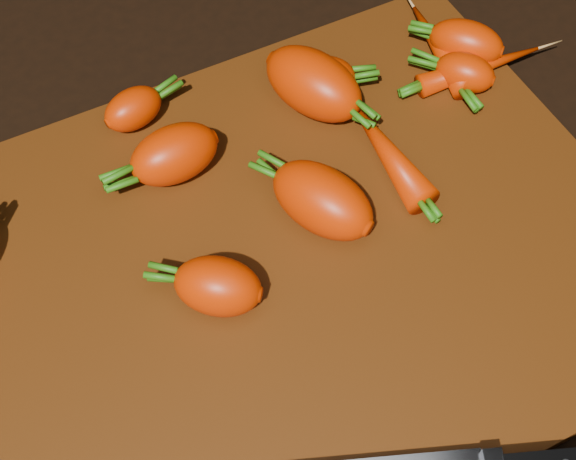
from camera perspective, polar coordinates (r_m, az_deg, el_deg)
name	(u,v)px	position (r m, az deg, el deg)	size (l,w,h in m)	color
ground	(294,266)	(0.60, 0.44, -2.57)	(2.00, 2.00, 0.01)	black
cutting_board	(294,258)	(0.59, 0.45, -2.02)	(0.50, 0.40, 0.01)	#4E250B
carrot_1	(218,286)	(0.55, -5.01, -4.00)	(0.06, 0.04, 0.04)	red
carrot_2	(313,84)	(0.65, 1.83, 10.36)	(0.09, 0.05, 0.05)	red
carrot_3	(322,200)	(0.58, 2.46, 2.13)	(0.08, 0.05, 0.05)	red
carrot_4	(174,154)	(0.61, -8.09, 5.36)	(0.07, 0.04, 0.04)	red
carrot_5	(133,109)	(0.66, -10.96, 8.45)	(0.05, 0.03, 0.03)	red
carrot_6	(466,42)	(0.71, 12.55, 12.91)	(0.06, 0.04, 0.04)	red
carrot_7	(439,48)	(0.71, 10.66, 12.63)	(0.10, 0.02, 0.02)	red
carrot_8	(480,67)	(0.70, 13.48, 11.20)	(0.11, 0.02, 0.02)	red
carrot_9	(388,152)	(0.62, 7.11, 5.49)	(0.11, 0.03, 0.03)	red
carrot_10	(465,73)	(0.69, 12.47, 10.88)	(0.05, 0.03, 0.03)	red
carrot_11	(319,82)	(0.66, 2.19, 10.51)	(0.06, 0.04, 0.04)	red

